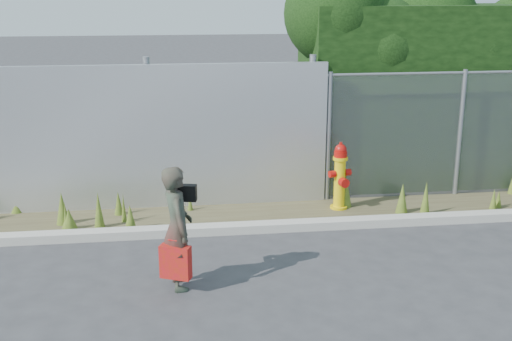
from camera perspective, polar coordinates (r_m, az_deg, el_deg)
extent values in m
plane|color=#353537|center=(7.39, 3.79, -10.39)|extent=(80.00, 80.00, 0.00)
cube|color=#B1AC9F|center=(8.99, 1.57, -4.99)|extent=(16.00, 0.22, 0.12)
cube|color=#4C442B|center=(9.57, 1.00, -4.02)|extent=(16.00, 1.20, 0.01)
cone|color=#455E1C|center=(9.41, -11.68, -3.36)|extent=(0.08, 0.08, 0.43)
cone|color=#455E1C|center=(9.11, -11.11, -4.17)|extent=(0.17, 0.17, 0.37)
cone|color=#455E1C|center=(9.82, 14.84, -2.48)|extent=(0.15, 0.15, 0.52)
cone|color=#455E1C|center=(9.29, -16.56, -4.02)|extent=(0.08, 0.08, 0.41)
cone|color=#455E1C|center=(9.31, -16.28, -4.26)|extent=(0.23, 0.23, 0.32)
cone|color=#455E1C|center=(9.93, 7.93, -1.78)|extent=(0.22, 0.22, 0.55)
cone|color=#455E1C|center=(10.51, 20.74, -2.47)|extent=(0.12, 0.12, 0.28)
cone|color=#455E1C|center=(9.25, -13.81, -3.52)|extent=(0.15, 0.15, 0.53)
cone|color=#455E1C|center=(9.53, -16.84, -3.30)|extent=(0.19, 0.19, 0.48)
cone|color=#455E1C|center=(9.77, -5.88, -2.89)|extent=(0.09, 0.09, 0.26)
cone|color=#455E1C|center=(10.28, -20.52, -2.98)|extent=(0.19, 0.19, 0.23)
cone|color=#455E1C|center=(9.81, 12.86, -2.50)|extent=(0.19, 0.19, 0.47)
cone|color=#455E1C|center=(9.73, -12.12, -2.93)|extent=(0.14, 0.14, 0.37)
cone|color=#455E1C|center=(10.35, 20.36, -2.51)|extent=(0.11, 0.11, 0.35)
cube|color=#B0B2B8|center=(9.92, -18.44, 2.47)|extent=(8.50, 0.08, 2.20)
cylinder|color=gray|center=(9.85, -9.45, 3.29)|extent=(0.10, 0.10, 2.30)
cylinder|color=gray|center=(10.07, 4.94, 3.73)|extent=(0.10, 0.10, 2.30)
cylinder|color=gray|center=(10.04, 6.46, 2.92)|extent=(0.07, 0.07, 2.05)
cylinder|color=gray|center=(10.76, 17.67, 3.14)|extent=(0.07, 0.07, 2.05)
cube|color=black|center=(12.16, 21.70, 6.46)|extent=(7.30, 1.60, 3.00)
sphere|color=black|center=(10.81, 6.98, 13.67)|extent=(1.66, 1.66, 1.66)
sphere|color=black|center=(11.06, 10.74, 10.84)|extent=(1.65, 1.65, 1.65)
sphere|color=black|center=(11.65, 15.03, 12.14)|extent=(1.74, 1.74, 1.74)
sphere|color=black|center=(11.54, 18.91, 10.42)|extent=(1.28, 1.28, 1.28)
cylinder|color=yellow|center=(9.92, 7.35, -3.28)|extent=(0.26, 0.26, 0.06)
cylinder|color=yellow|center=(9.80, 7.43, -1.26)|extent=(0.17, 0.17, 0.79)
cylinder|color=yellow|center=(9.69, 7.51, 1.08)|extent=(0.22, 0.22, 0.05)
cylinder|color=#B20F0A|center=(9.67, 7.53, 1.45)|extent=(0.20, 0.20, 0.09)
sphere|color=#B20F0A|center=(9.66, 7.54, 1.83)|extent=(0.18, 0.18, 0.18)
cylinder|color=#B20F0A|center=(9.63, 7.56, 2.36)|extent=(0.05, 0.05, 0.05)
cylinder|color=#B20F0A|center=(9.72, 6.72, -0.27)|extent=(0.09, 0.10, 0.10)
cylinder|color=#B20F0A|center=(9.78, 8.20, -0.21)|extent=(0.09, 0.10, 0.10)
cylinder|color=#B20F0A|center=(9.66, 7.64, -1.09)|extent=(0.14, 0.11, 0.14)
imported|color=#0D563D|center=(7.20, -7.01, -5.08)|extent=(0.42, 0.56, 1.42)
cube|color=#AB2A09|center=(7.20, -7.17, -8.07)|extent=(0.34, 0.13, 0.38)
cylinder|color=#AB2A09|center=(7.10, -7.24, -6.21)|extent=(0.16, 0.01, 0.01)
cube|color=black|center=(7.19, -6.28, -1.98)|extent=(0.25, 0.10, 0.18)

